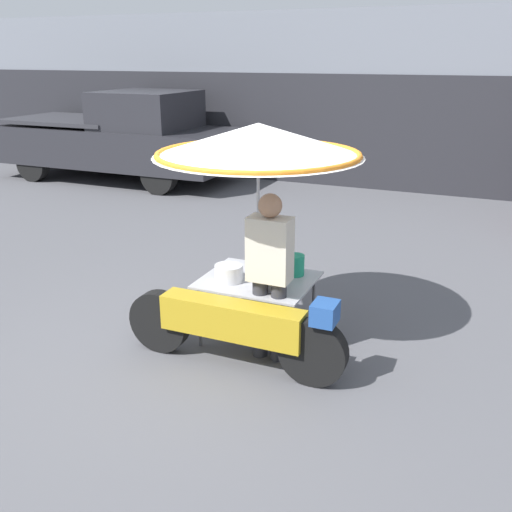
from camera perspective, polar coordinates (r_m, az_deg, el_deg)
ground_plane at (r=5.43m, az=-5.62°, el=-9.96°), size 36.00×36.00×0.00m
shopfront_building at (r=13.02m, az=13.24°, el=15.01°), size 28.00×2.06×3.53m
vendor_motorcycle_cart at (r=5.12m, az=-0.06°, el=7.92°), size 2.10×1.89×2.10m
vendor_person at (r=5.03m, az=1.37°, el=-1.39°), size 0.38×0.22×1.56m
pickup_truck at (r=13.09m, az=-13.41°, el=11.42°), size 5.43×1.99×1.94m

